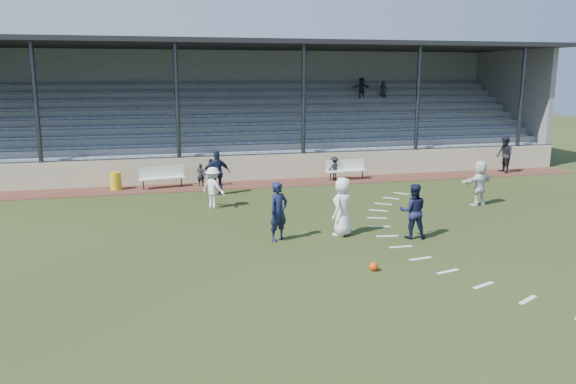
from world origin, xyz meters
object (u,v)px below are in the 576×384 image
at_px(bench_right, 346,168).
at_px(player_navy_lead, 279,212).
at_px(bench_left, 162,175).
at_px(player_white_lead, 343,207).
at_px(trash_bin, 116,181).
at_px(official, 505,155).
at_px(football, 374,266).

relative_size(bench_right, player_navy_lead, 1.10).
bearing_deg(bench_left, player_white_lead, -70.20).
height_order(bench_left, trash_bin, bench_left).
height_order(trash_bin, player_navy_lead, player_navy_lead).
bearing_deg(trash_bin, player_navy_lead, -59.93).
bearing_deg(bench_right, trash_bin, 174.93).
relative_size(bench_right, official, 1.09).
xyz_separation_m(bench_right, trash_bin, (-10.69, 0.05, -0.18)).
bearing_deg(football, bench_right, 73.84).
height_order(bench_left, bench_right, same).
relative_size(bench_left, trash_bin, 2.62).
bearing_deg(official, player_navy_lead, -52.06).
bearing_deg(football, player_white_lead, 85.16).
relative_size(bench_left, football, 8.60).
bearing_deg(football, player_navy_lead, 119.29).
bearing_deg(player_navy_lead, trash_bin, 90.93).
xyz_separation_m(bench_left, player_navy_lead, (3.29, -9.17, 0.33)).
bearing_deg(bench_left, football, -78.52).
relative_size(bench_right, football, 8.54).
bearing_deg(official, bench_left, -85.49).
relative_size(bench_right, player_white_lead, 1.09).
bearing_deg(player_navy_lead, player_white_lead, -26.66).
bearing_deg(bench_right, official, -5.91).
relative_size(bench_right, trash_bin, 2.60).
xyz_separation_m(football, player_navy_lead, (-1.82, 3.24, 0.80)).
bearing_deg(football, official, 45.08).
bearing_deg(bench_left, player_navy_lead, -81.15).
distance_m(football, official, 17.20).
height_order(trash_bin, football, trash_bin).
distance_m(player_white_lead, official, 14.78).
distance_m(trash_bin, player_navy_lead, 10.59).
height_order(player_white_lead, official, official).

